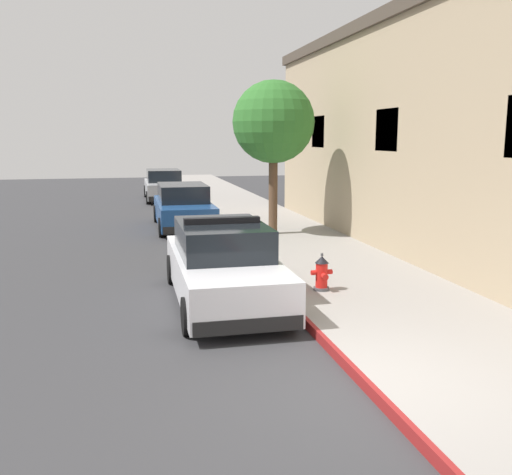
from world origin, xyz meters
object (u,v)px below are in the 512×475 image
fire_hydrant (322,273)px  street_tree (273,123)px  parked_car_silver_ahead (183,207)px  parked_car_dark_far (164,186)px  police_cruiser (223,265)px

fire_hydrant → street_tree: (0.73, 6.79, 3.14)m
parked_car_silver_ahead → parked_car_dark_far: same height
parked_car_silver_ahead → parked_car_dark_far: (-0.10, 9.36, 0.00)m
parked_car_silver_ahead → parked_car_dark_far: size_ratio=1.00×
street_tree → police_cruiser: bearing=-112.3°
police_cruiser → street_tree: street_tree is taller
police_cruiser → street_tree: size_ratio=1.01×
parked_car_dark_far → fire_hydrant: (1.96, -18.90, -0.23)m
police_cruiser → street_tree: bearing=67.7°
police_cruiser → parked_car_silver_ahead: (0.12, 9.38, -0.00)m
parked_car_silver_ahead → street_tree: (2.59, -2.75, 2.91)m
police_cruiser → parked_car_dark_far: size_ratio=1.00×
police_cruiser → parked_car_silver_ahead: bearing=89.2°
police_cruiser → street_tree: (2.72, 6.63, 2.91)m
parked_car_silver_ahead → street_tree: 4.77m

